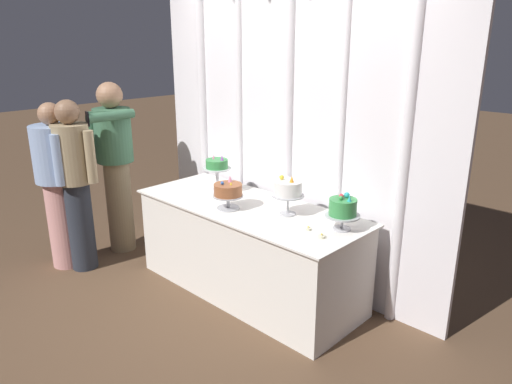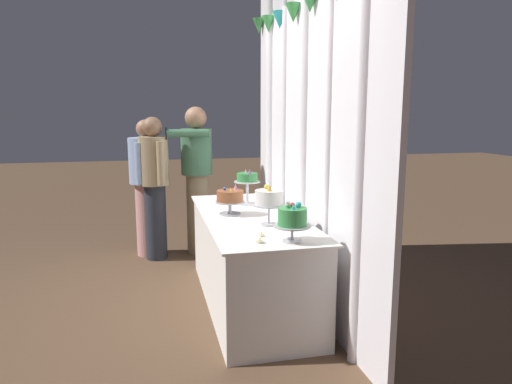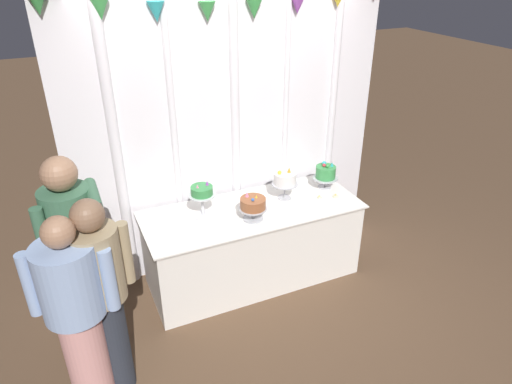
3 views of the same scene
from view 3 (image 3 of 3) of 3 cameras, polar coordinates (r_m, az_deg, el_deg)
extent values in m
plane|color=brown|center=(4.47, 0.14, -11.09)|extent=(24.00, 24.00, 0.00)
cube|color=white|center=(4.23, -3.06, 8.91)|extent=(2.97, 0.04, 2.88)
cylinder|color=white|center=(3.97, -17.13, 6.41)|extent=(0.09, 0.09, 2.88)
cylinder|color=white|center=(4.05, -10.15, 7.65)|extent=(0.06, 0.06, 2.88)
cylinder|color=white|center=(4.22, -2.60, 8.86)|extent=(0.08, 0.08, 2.88)
cylinder|color=white|center=(4.42, 3.68, 9.75)|extent=(0.05, 0.05, 2.88)
cylinder|color=white|center=(4.68, 9.42, 10.45)|extent=(0.07, 0.07, 2.88)
cone|color=green|center=(3.69, -25.40, 20.30)|extent=(0.14, 0.14, 0.15)
cone|color=green|center=(3.72, -18.71, 20.64)|extent=(0.14, 0.14, 0.15)
cone|color=#2DB2B7|center=(3.79, -12.23, 20.98)|extent=(0.14, 0.14, 0.15)
cone|color=green|center=(3.90, -6.04, 21.34)|extent=(0.14, 0.14, 0.15)
cone|color=green|center=(4.04, -0.23, 21.71)|extent=(0.14, 0.14, 0.15)
cone|color=purple|center=(4.22, 5.16, 22.12)|extent=(0.14, 0.14, 0.15)
cube|color=white|center=(4.32, -0.40, -6.54)|extent=(1.92, 0.72, 0.73)
cube|color=white|center=(4.12, -0.42, -2.24)|extent=(1.97, 0.77, 0.01)
cylinder|color=silver|center=(4.04, -6.54, -2.89)|extent=(0.17, 0.17, 0.01)
cylinder|color=silver|center=(3.99, -6.61, -1.63)|extent=(0.03, 0.03, 0.19)
cylinder|color=silver|center=(3.94, -6.69, -0.35)|extent=(0.24, 0.24, 0.01)
cylinder|color=#388E47|center=(3.92, -6.73, 0.19)|extent=(0.19, 0.19, 0.07)
cone|color=purple|center=(3.92, -6.07, 1.15)|extent=(0.03, 0.03, 0.04)
cone|color=pink|center=(3.88, -7.27, 0.75)|extent=(0.02, 0.02, 0.03)
cylinder|color=#B2B2B7|center=(3.97, -0.37, -3.28)|extent=(0.17, 0.17, 0.01)
cylinder|color=#B2B2B7|center=(3.95, -0.37, -2.65)|extent=(0.03, 0.03, 0.09)
cylinder|color=#B2B2B7|center=(3.92, -0.38, -2.02)|extent=(0.24, 0.24, 0.01)
cylinder|color=#995633|center=(3.90, -0.38, -1.39)|extent=(0.22, 0.22, 0.09)
cone|color=yellow|center=(3.88, 0.05, -0.54)|extent=(0.02, 0.02, 0.03)
cone|color=pink|center=(3.89, -1.10, -0.28)|extent=(0.03, 0.03, 0.05)
sphere|color=blue|center=(3.83, -0.40, -0.96)|extent=(0.03, 0.03, 0.03)
cylinder|color=#B2B2B7|center=(4.30, 3.52, -0.71)|extent=(0.12, 0.12, 0.01)
cylinder|color=#B2B2B7|center=(4.27, 3.55, 0.16)|extent=(0.02, 0.02, 0.14)
cylinder|color=#B2B2B7|center=(4.23, 3.58, 1.03)|extent=(0.24, 0.24, 0.01)
cylinder|color=white|center=(4.21, 3.60, 1.73)|extent=(0.21, 0.21, 0.11)
cone|color=orange|center=(4.19, 4.12, 2.74)|extent=(0.03, 0.03, 0.05)
sphere|color=yellow|center=(4.15, 2.94, 2.43)|extent=(0.04, 0.04, 0.04)
cylinder|color=#B2B2B7|center=(4.54, 8.47, 0.64)|extent=(0.13, 0.13, 0.01)
cylinder|color=#B2B2B7|center=(4.52, 8.52, 1.19)|extent=(0.02, 0.02, 0.09)
cylinder|color=#B2B2B7|center=(4.50, 8.56, 1.74)|extent=(0.24, 0.24, 0.01)
cylinder|color=#388E47|center=(4.47, 8.62, 2.46)|extent=(0.19, 0.19, 0.11)
cone|color=#2DB2B7|center=(4.46, 9.39, 3.43)|extent=(0.03, 0.03, 0.04)
sphere|color=#2DB2B7|center=(4.47, 8.42, 3.55)|extent=(0.04, 0.04, 0.04)
sphere|color=#DB333D|center=(4.43, 8.43, 3.30)|extent=(0.03, 0.03, 0.03)
sphere|color=green|center=(4.42, 8.85, 3.15)|extent=(0.03, 0.03, 0.03)
cylinder|color=beige|center=(4.34, 7.83, -0.67)|extent=(0.04, 0.04, 0.01)
sphere|color=#F9CC4C|center=(4.33, 7.85, -0.47)|extent=(0.01, 0.01, 0.01)
cylinder|color=beige|center=(4.38, 9.80, -0.54)|extent=(0.05, 0.05, 0.02)
sphere|color=#F9CC4C|center=(4.37, 9.82, -0.32)|extent=(0.01, 0.01, 0.01)
cylinder|color=#9E8966|center=(3.81, -20.16, -12.51)|extent=(0.34, 0.34, 0.90)
cylinder|color=#3D6B4C|center=(3.42, -22.06, -3.48)|extent=(0.47, 0.47, 0.50)
sphere|color=#A37556|center=(3.26, -23.20, 2.09)|extent=(0.24, 0.24, 0.24)
cylinder|color=#3D6B4C|center=(3.33, -24.88, -5.17)|extent=(0.08, 0.08, 0.44)
cylinder|color=#3D6B4C|center=(3.23, -19.48, -0.56)|extent=(0.08, 0.44, 0.08)
cube|color=black|center=(3.04, -18.98, -2.38)|extent=(0.06, 0.02, 0.12)
cylinder|color=#282D38|center=(3.49, -17.30, -17.34)|extent=(0.29, 0.29, 0.81)
cylinder|color=#9E8966|center=(3.07, -19.05, -8.53)|extent=(0.40, 0.40, 0.51)
sphere|color=#846047|center=(2.88, -20.14, -2.75)|extent=(0.20, 0.20, 0.20)
cube|color=#334284|center=(2.94, -18.78, -9.64)|extent=(0.04, 0.02, 0.33)
cylinder|color=#9E8966|center=(3.02, -22.34, -10.09)|extent=(0.08, 0.08, 0.45)
cylinder|color=#9E8966|center=(3.14, -15.85, -7.27)|extent=(0.08, 0.08, 0.45)
cylinder|color=#D6938E|center=(3.44, -20.06, -18.79)|extent=(0.34, 0.34, 0.81)
cylinder|color=#93ADD6|center=(3.02, -22.09, -10.13)|extent=(0.48, 0.48, 0.50)
sphere|color=#A37556|center=(2.83, -23.32, -4.60)|extent=(0.19, 0.19, 0.19)
cube|color=maroon|center=(2.86, -21.91, -11.71)|extent=(0.04, 0.02, 0.32)
cylinder|color=#93ADD6|center=(3.10, -26.20, -10.24)|extent=(0.08, 0.08, 0.44)
cylinder|color=#93ADD6|center=(2.96, -17.72, -10.28)|extent=(0.08, 0.08, 0.44)
camera|label=1|loc=(4.10, 54.05, 5.21)|focal=33.62mm
camera|label=2|loc=(5.74, 39.08, 9.41)|focal=32.44mm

